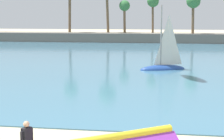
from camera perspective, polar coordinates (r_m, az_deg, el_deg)
name	(u,v)px	position (r m, az deg, el deg)	size (l,w,h in m)	color
sea	(136,45)	(64.30, 3.69, 3.86)	(220.00, 96.57, 0.06)	teal
palm_headland	(129,29)	(72.71, 2.67, 6.33)	(96.07, 6.34, 12.89)	slate
sailboat_near_shore	(164,63)	(35.28, 8.06, 1.04)	(4.68, 2.98, 6.54)	#234793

